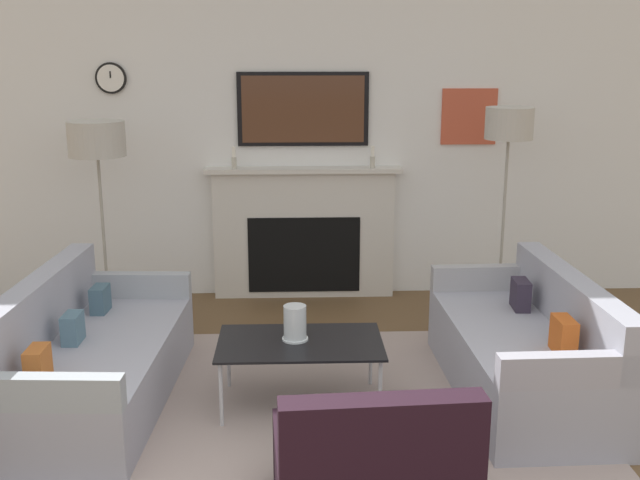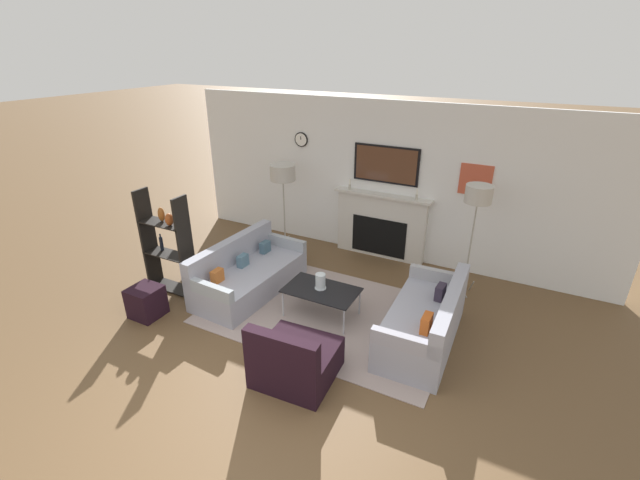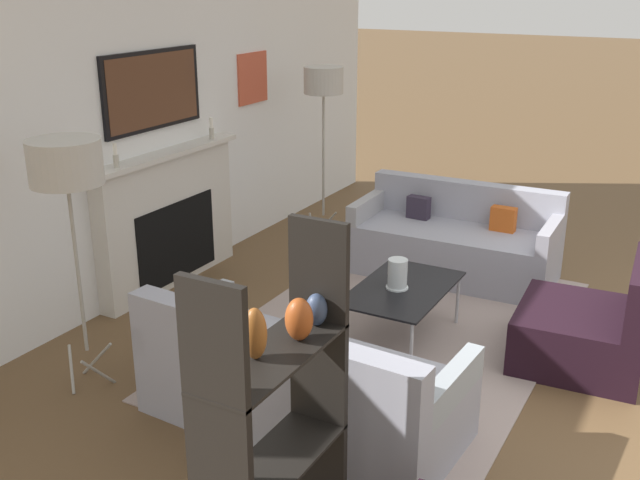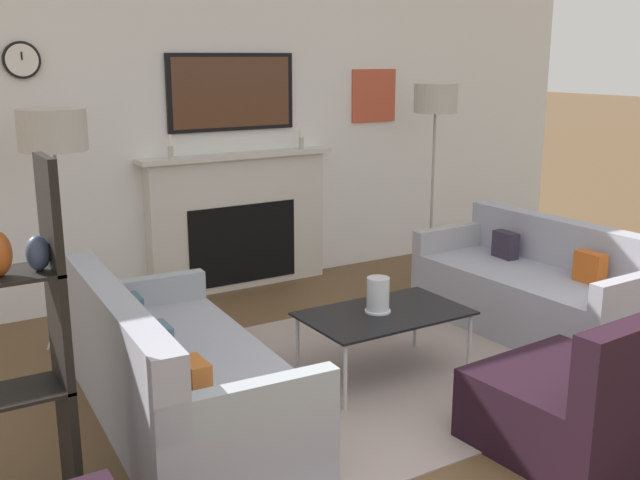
# 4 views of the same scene
# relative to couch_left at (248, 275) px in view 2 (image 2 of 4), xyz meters

# --- Properties ---
(ground_plane) EXTENTS (60.00, 60.00, 0.00)m
(ground_plane) POSITION_rel_couch_left_xyz_m (1.38, -2.20, -0.27)
(ground_plane) COLOR brown
(fireplace_wall) EXTENTS (7.56, 0.28, 2.70)m
(fireplace_wall) POSITION_rel_couch_left_xyz_m (1.39, 2.18, 0.95)
(fireplace_wall) COLOR silver
(fireplace_wall) RESTS_ON ground_plane
(area_rug) EXTENTS (3.36, 2.24, 0.01)m
(area_rug) POSITION_rel_couch_left_xyz_m (1.38, -0.00, -0.27)
(area_rug) COLOR gray
(area_rug) RESTS_ON ground_plane
(couch_left) EXTENTS (0.97, 1.92, 0.79)m
(couch_left) POSITION_rel_couch_left_xyz_m (0.00, 0.00, 0.00)
(couch_left) COLOR #9899A7
(couch_left) RESTS_ON ground_plane
(couch_right) EXTENTS (0.84, 1.76, 0.79)m
(couch_right) POSITION_rel_couch_left_xyz_m (2.76, -0.00, 0.02)
(couch_right) COLOR #9899A7
(couch_right) RESTS_ON ground_plane
(armchair) EXTENTS (0.90, 0.88, 0.79)m
(armchair) POSITION_rel_couch_left_xyz_m (1.63, -1.34, -0.02)
(armchair) COLOR black
(armchair) RESTS_ON ground_plane
(coffee_table) EXTENTS (1.01, 0.61, 0.42)m
(coffee_table) POSITION_rel_couch_left_xyz_m (1.32, -0.09, 0.12)
(coffee_table) COLOR black
(coffee_table) RESTS_ON ground_plane
(hurricane_candle) EXTENTS (0.16, 0.16, 0.22)m
(hurricane_candle) POSITION_rel_couch_left_xyz_m (1.29, -0.06, 0.25)
(hurricane_candle) COLOR silver
(hurricane_candle) RESTS_ON coffee_table
(floor_lamp_left) EXTENTS (0.44, 0.44, 1.64)m
(floor_lamp_left) POSITION_rel_couch_left_xyz_m (-0.22, 1.46, 1.20)
(floor_lamp_left) COLOR #9E998E
(floor_lamp_left) RESTS_ON ground_plane
(floor_lamp_right) EXTENTS (0.38, 0.38, 1.73)m
(floor_lamp_right) POSITION_rel_couch_left_xyz_m (2.99, 1.46, 1.30)
(floor_lamp_right) COLOR #9E998E
(floor_lamp_right) RESTS_ON ground_plane
(shelf_unit) EXTENTS (0.80, 0.28, 1.58)m
(shelf_unit) POSITION_rel_couch_left_xyz_m (-1.05, -0.52, 0.52)
(shelf_unit) COLOR black
(shelf_unit) RESTS_ON ground_plane
(ottoman) EXTENTS (0.41, 0.41, 0.44)m
(ottoman) POSITION_rel_couch_left_xyz_m (-0.86, -1.21, -0.05)
(ottoman) COLOR black
(ottoman) RESTS_ON ground_plane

